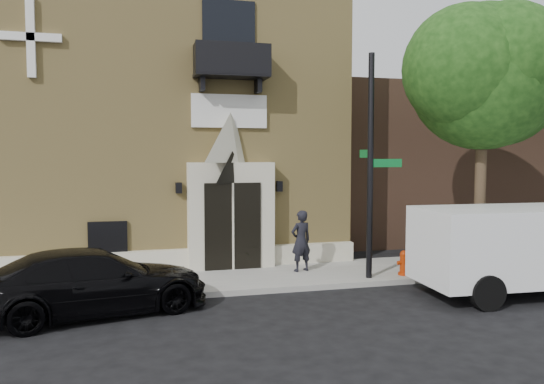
# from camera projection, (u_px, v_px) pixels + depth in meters

# --- Properties ---
(ground) EXTENTS (120.00, 120.00, 0.00)m
(ground) POSITION_uv_depth(u_px,v_px,m) (288.00, 293.00, 13.77)
(ground) COLOR black
(ground) RESTS_ON ground
(sidewalk) EXTENTS (42.00, 3.00, 0.15)m
(sidewalk) POSITION_uv_depth(u_px,v_px,m) (306.00, 275.00, 15.46)
(sidewalk) COLOR gray
(sidewalk) RESTS_ON ground
(church) EXTENTS (12.20, 11.01, 9.30)m
(church) POSITION_uv_depth(u_px,v_px,m) (156.00, 127.00, 20.37)
(church) COLOR tan
(church) RESTS_ON ground
(neighbour_building) EXTENTS (18.00, 8.00, 6.40)m
(neighbour_building) POSITION_uv_depth(u_px,v_px,m) (477.00, 163.00, 25.25)
(neighbour_building) COLOR brown
(neighbour_building) RESTS_ON ground
(street_tree_left) EXTENTS (4.97, 4.38, 7.77)m
(street_tree_left) POSITION_uv_depth(u_px,v_px,m) (486.00, 75.00, 15.21)
(street_tree_left) COLOR #38281C
(street_tree_left) RESTS_ON sidewalk
(black_sedan) EXTENTS (5.44, 3.24, 1.48)m
(black_sedan) POSITION_uv_depth(u_px,v_px,m) (94.00, 282.00, 11.86)
(black_sedan) COLOR black
(black_sedan) RESTS_ON ground
(cargo_van) EXTENTS (5.63, 2.55, 2.25)m
(cargo_van) POSITION_uv_depth(u_px,v_px,m) (532.00, 246.00, 13.53)
(cargo_van) COLOR white
(cargo_van) RESTS_ON ground
(street_sign) EXTENTS (0.98, 1.02, 6.20)m
(street_sign) POSITION_uv_depth(u_px,v_px,m) (371.00, 166.00, 14.62)
(street_sign) COLOR black
(street_sign) RESTS_ON sidewalk
(fire_hydrant) EXTENTS (0.40, 0.32, 0.71)m
(fire_hydrant) POSITION_uv_depth(u_px,v_px,m) (404.00, 263.00, 15.11)
(fire_hydrant) COLOR #9A2604
(fire_hydrant) RESTS_ON sidewalk
(dumpster) EXTENTS (2.15, 1.43, 1.31)m
(dumpster) POSITION_uv_depth(u_px,v_px,m) (531.00, 244.00, 16.45)
(dumpster) COLOR #0E3614
(dumpster) RESTS_ON sidewalk
(planter) EXTENTS (0.70, 0.65, 0.66)m
(planter) POSITION_uv_depth(u_px,v_px,m) (250.00, 256.00, 16.19)
(planter) COLOR #45602A
(planter) RESTS_ON sidewalk
(pedestrian_near) EXTENTS (0.75, 0.59, 1.80)m
(pedestrian_near) POSITION_uv_depth(u_px,v_px,m) (301.00, 241.00, 15.58)
(pedestrian_near) COLOR black
(pedestrian_near) RESTS_ON sidewalk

